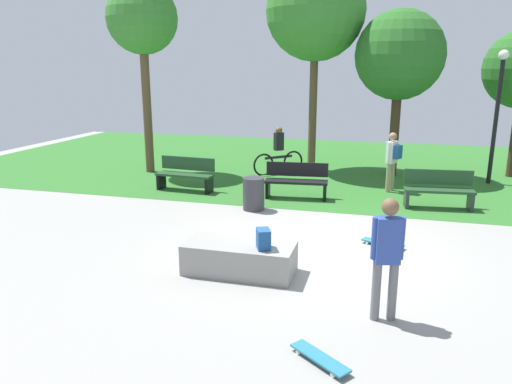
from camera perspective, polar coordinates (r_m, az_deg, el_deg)
ground_plane at (r=9.26m, az=7.77°, el=-6.50°), size 28.00×28.00×0.00m
grass_lawn at (r=17.11m, az=11.37°, el=3.06°), size 26.60×11.68×0.01m
concrete_ledge at (r=8.03m, az=-1.94°, el=-7.77°), size 1.80×0.80×0.51m
backpack_on_ledge at (r=7.68m, az=0.88°, el=-5.54°), size 0.30×0.34×0.32m
skater_performing_trick at (r=6.56m, az=15.17°, el=-6.65°), size 0.42×0.27×1.69m
skateboard_by_ledge at (r=5.90m, az=7.51°, el=-18.77°), size 0.76×0.64×0.08m
skateboard_spare at (r=9.54m, az=14.68°, el=-5.82°), size 0.82×0.49×0.08m
park_bench_near_path at (r=12.54m, az=4.79°, el=1.43°), size 1.64×0.62×0.91m
park_bench_far_left at (r=13.42m, az=-8.27°, el=2.19°), size 1.63×0.60×0.91m
park_bench_far_right at (r=12.40m, az=20.68°, el=0.39°), size 1.64×0.63×0.91m
tree_young_birch at (r=16.09m, az=7.03°, el=20.37°), size 3.09×3.09×6.56m
tree_tall_oak at (r=15.91m, az=-13.24°, el=19.04°), size 2.16×2.16×5.83m
tree_slender_maple at (r=15.53m, az=16.55°, el=15.09°), size 2.65×2.65×4.98m
lamp_post at (r=15.45m, az=26.57°, el=9.34°), size 0.28×0.28×3.77m
trash_bin at (r=11.48m, az=-0.29°, el=-0.20°), size 0.51×0.51×0.78m
pedestrian_with_backpack at (r=13.58m, az=15.76°, el=4.02°), size 0.44×0.42×1.61m
cyclist_on_bicycle at (r=15.45m, az=2.68°, el=4.50°), size 1.36×1.30×1.52m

